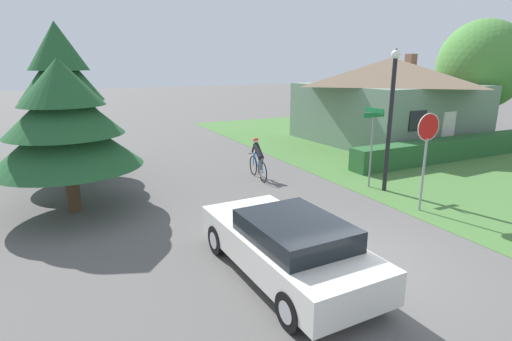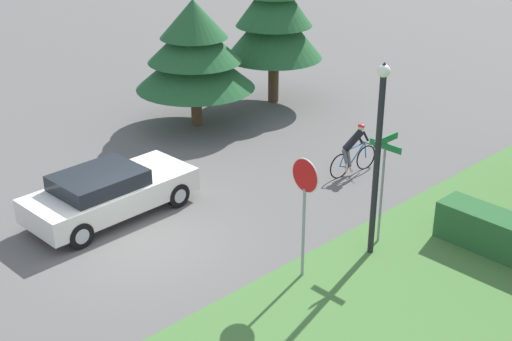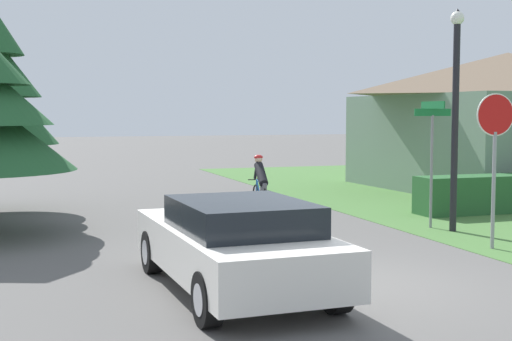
% 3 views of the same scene
% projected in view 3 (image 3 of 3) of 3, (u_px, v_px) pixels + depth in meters
% --- Properties ---
extents(ground_plane, '(140.00, 140.00, 0.00)m').
position_uv_depth(ground_plane, '(346.00, 286.00, 10.43)').
color(ground_plane, '#5B5956').
extents(cottage_house, '(9.05, 8.77, 4.78)m').
position_uv_depth(cottage_house, '(506.00, 118.00, 24.02)').
color(cottage_house, slate).
rests_on(cottage_house, ground).
extents(sedan_left_lane, '(2.04, 4.58, 1.33)m').
position_uv_depth(sedan_left_lane, '(235.00, 244.00, 10.02)').
color(sedan_left_lane, silver).
rests_on(sedan_left_lane, ground).
extents(cyclist, '(0.44, 1.85, 1.53)m').
position_uv_depth(cyclist, '(261.00, 188.00, 17.23)').
color(cyclist, black).
rests_on(cyclist, ground).
extents(stop_sign, '(0.79, 0.07, 2.89)m').
position_uv_depth(stop_sign, '(495.00, 138.00, 13.10)').
color(stop_sign, gray).
rests_on(stop_sign, ground).
extents(street_lamp, '(0.29, 0.29, 4.71)m').
position_uv_depth(street_lamp, '(455.00, 103.00, 15.01)').
color(street_lamp, black).
rests_on(street_lamp, ground).
extents(street_name_sign, '(0.90, 0.90, 2.78)m').
position_uv_depth(street_name_sign, '(432.00, 141.00, 15.54)').
color(street_name_sign, gray).
rests_on(street_name_sign, ground).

